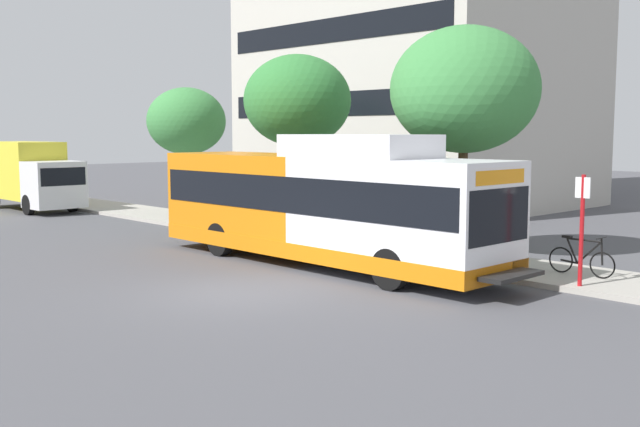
% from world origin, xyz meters
% --- Properties ---
extents(ground_plane, '(120.00, 120.00, 0.00)m').
position_xyz_m(ground_plane, '(0.00, 8.00, 0.00)').
color(ground_plane, '#4C4C51').
extents(sidewalk_curb, '(3.00, 56.00, 0.14)m').
position_xyz_m(sidewalk_curb, '(7.00, 6.00, 0.07)').
color(sidewalk_curb, '#A8A399').
rests_on(sidewalk_curb, ground).
extents(transit_bus, '(2.58, 12.25, 3.65)m').
position_xyz_m(transit_bus, '(3.91, 1.24, 1.70)').
color(transit_bus, white).
rests_on(transit_bus, ground).
extents(bus_stop_sign_pole, '(0.10, 0.36, 2.60)m').
position_xyz_m(bus_stop_sign_pole, '(5.83, -5.45, 1.65)').
color(bus_stop_sign_pole, red).
rests_on(bus_stop_sign_pole, sidewalk_curb).
extents(bicycle_parked, '(0.52, 1.76, 1.02)m').
position_xyz_m(bicycle_parked, '(7.05, -4.86, 0.56)').
color(bicycle_parked, black).
rests_on(bicycle_parked, sidewalk_curb).
extents(street_tree_near_stop, '(4.33, 4.33, 6.64)m').
position_xyz_m(street_tree_near_stop, '(7.81, -0.68, 4.93)').
color(street_tree_near_stop, '#4C3823').
rests_on(street_tree_near_stop, sidewalk_curb).
extents(street_tree_mid_block, '(3.96, 3.96, 6.41)m').
position_xyz_m(street_tree_mid_block, '(8.15, 6.99, 4.85)').
color(street_tree_mid_block, '#4C3823').
rests_on(street_tree_mid_block, sidewalk_curb).
extents(street_tree_far_block, '(3.46, 3.46, 5.53)m').
position_xyz_m(street_tree_far_block, '(8.14, 14.30, 4.18)').
color(street_tree_far_block, '#4C3823').
rests_on(street_tree_far_block, sidewalk_curb).
extents(box_truck_background, '(2.32, 7.01, 3.25)m').
position_xyz_m(box_truck_background, '(4.15, 21.73, 1.74)').
color(box_truck_background, silver).
rests_on(box_truck_background, ground).
extents(lattice_comm_tower, '(1.10, 1.10, 29.77)m').
position_xyz_m(lattice_comm_tower, '(23.05, 25.53, 9.93)').
color(lattice_comm_tower, '#B7B7BC').
rests_on(lattice_comm_tower, ground).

